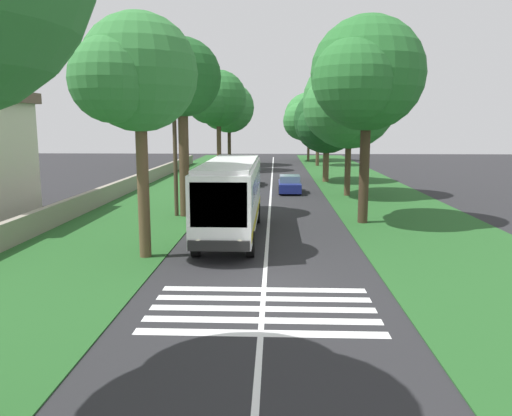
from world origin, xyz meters
name	(u,v)px	position (x,y,z in m)	size (l,w,h in m)	color
ground	(264,288)	(0.00, 0.00, 0.00)	(160.00, 160.00, 0.00)	#262628
grass_verge_left	(141,211)	(15.00, 8.20, 0.02)	(120.00, 8.00, 0.04)	#235623
grass_verge_right	(400,213)	(15.00, -8.20, 0.02)	(120.00, 8.00, 0.04)	#235623
centre_line	(269,212)	(15.00, 0.00, 0.00)	(110.00, 0.16, 0.01)	silver
coach_bus	(231,193)	(7.95, 1.80, 2.15)	(11.16, 2.62, 3.73)	white
zebra_crossing	(262,309)	(-1.99, 0.00, 0.00)	(4.05, 6.80, 0.01)	silver
trailing_car_0	(290,185)	(24.34, -1.52, 0.67)	(4.30, 1.78, 1.43)	navy
trailing_car_1	(250,178)	(29.56, 2.01, 0.67)	(4.30, 1.78, 1.43)	gray
roadside_tree_left_1	(216,100)	(43.20, 6.57, 8.28)	(8.12, 6.68, 11.73)	#4C3826
roadside_tree_left_2	(227,109)	(51.54, 6.08, 7.52)	(8.39, 6.77, 11.03)	#3D2D1E
roadside_tree_left_3	(181,81)	(13.42, 5.16, 8.00)	(5.30, 4.55, 10.42)	#4C3826
roadside_tree_left_4	(136,77)	(3.85, 5.17, 7.32)	(5.86, 4.66, 9.78)	brown
roadside_tree_right_0	(325,122)	(32.51, -5.08, 5.70)	(7.50, 6.27, 8.97)	brown
roadside_tree_right_1	(317,114)	(51.71, -5.86, 6.92)	(5.62, 4.67, 9.37)	#4C3826
roadside_tree_right_2	(346,105)	(22.56, -5.69, 6.97)	(8.60, 7.14, 10.68)	#4C3826
roadside_tree_right_3	(307,119)	(60.97, -5.08, 6.35)	(9.23, 7.66, 10.27)	brown
roadside_tree_right_4	(364,77)	(11.60, -5.08, 7.98)	(7.57, 6.14, 11.20)	#3D2D1E
utility_pole	(175,153)	(13.35, 5.59, 3.82)	(0.24, 1.40, 7.27)	#473828
roadside_wall	(113,191)	(20.00, 11.60, 0.63)	(70.00, 0.40, 1.18)	gray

